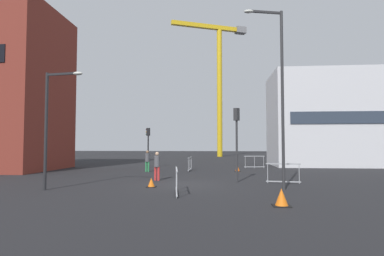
# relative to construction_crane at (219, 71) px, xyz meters

# --- Properties ---
(ground) EXTENTS (160.00, 160.00, 0.00)m
(ground) POSITION_rel_construction_crane_xyz_m (-1.84, -37.46, -14.63)
(ground) COLOR black
(office_block) EXTENTS (13.27, 7.19, 9.15)m
(office_block) POSITION_rel_construction_crane_xyz_m (11.93, -21.63, -10.06)
(office_block) COLOR silver
(office_block) RESTS_ON ground
(construction_crane) EXTENTS (12.87, 5.93, 22.82)m
(construction_crane) POSITION_rel_construction_crane_xyz_m (0.00, 0.00, 0.00)
(construction_crane) COLOR gold
(construction_crane) RESTS_ON ground
(streetlamp_tall) EXTENTS (1.87, 0.57, 8.46)m
(streetlamp_tall) POSITION_rel_construction_crane_xyz_m (2.76, -39.00, -9.72)
(streetlamp_tall) COLOR #2D2D30
(streetlamp_tall) RESTS_ON ground
(streetlamp_short) EXTENTS (1.89, 0.44, 5.47)m
(streetlamp_short) POSITION_rel_construction_crane_xyz_m (-7.77, -40.01, -11.28)
(streetlamp_short) COLOR #232326
(streetlamp_short) RESTS_ON ground
(traffic_light_near) EXTENTS (0.36, 0.38, 4.14)m
(traffic_light_near) POSITION_rel_construction_crane_xyz_m (0.96, -36.18, -11.86)
(traffic_light_near) COLOR #2D2D30
(traffic_light_near) RESTS_ON ground
(traffic_light_island) EXTENTS (0.38, 0.26, 3.57)m
(traffic_light_island) POSITION_rel_construction_crane_xyz_m (-6.37, -26.04, -12.21)
(traffic_light_island) COLOR black
(traffic_light_island) RESTS_ON ground
(pedestrian_walking) EXTENTS (0.34, 0.34, 1.63)m
(pedestrian_walking) POSITION_rel_construction_crane_xyz_m (-5.51, -30.06, -13.69)
(pedestrian_walking) COLOR #2D844C
(pedestrian_walking) RESTS_ON ground
(pedestrian_waiting) EXTENTS (0.34, 0.34, 1.66)m
(pedestrian_waiting) POSITION_rel_construction_crane_xyz_m (-3.65, -35.70, -13.67)
(pedestrian_waiting) COLOR red
(pedestrian_waiting) RESTS_ON ground
(safety_barrier_right_run) EXTENTS (1.82, 0.29, 1.08)m
(safety_barrier_right_run) POSITION_rel_construction_crane_xyz_m (3.42, -36.53, -14.07)
(safety_barrier_right_run) COLOR #9EA0A5
(safety_barrier_right_run) RESTS_ON ground
(safety_barrier_left_run) EXTENTS (0.11, 2.42, 1.08)m
(safety_barrier_left_run) POSITION_rel_construction_crane_xyz_m (-2.33, -28.91, -14.07)
(safety_barrier_left_run) COLOR #9EA0A5
(safety_barrier_left_run) RESTS_ON ground
(safety_barrier_rear) EXTENTS (0.40, 2.34, 1.08)m
(safety_barrier_rear) POSITION_rel_construction_crane_xyz_m (-1.84, -40.57, -14.07)
(safety_barrier_rear) COLOR #B2B5BA
(safety_barrier_rear) RESTS_ON ground
(safety_barrier_mid_span) EXTENTS (1.82, 0.25, 1.08)m
(safety_barrier_mid_span) POSITION_rel_construction_crane_xyz_m (3.12, -25.46, -14.07)
(safety_barrier_mid_span) COLOR #9EA0A5
(safety_barrier_mid_span) RESTS_ON ground
(traffic_cone_striped) EXTENTS (0.48, 0.48, 0.48)m
(traffic_cone_striped) POSITION_rel_construction_crane_xyz_m (1.40, -29.13, -14.41)
(traffic_cone_striped) COLOR black
(traffic_cone_striped) RESTS_ON ground
(traffic_cone_on_verge) EXTENTS (0.60, 0.60, 0.61)m
(traffic_cone_on_verge) POSITION_rel_construction_crane_xyz_m (2.09, -42.90, -14.35)
(traffic_cone_on_verge) COLOR black
(traffic_cone_on_verge) RESTS_ON ground
(traffic_cone_orange) EXTENTS (0.46, 0.46, 0.46)m
(traffic_cone_orange) POSITION_rel_construction_crane_xyz_m (-3.37, -38.57, -14.42)
(traffic_cone_orange) COLOR black
(traffic_cone_orange) RESTS_ON ground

